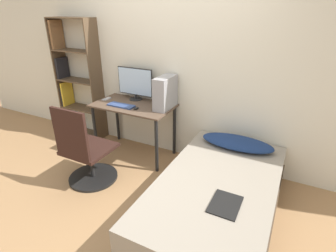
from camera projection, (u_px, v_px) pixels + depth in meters
ground_plane at (113, 204)px, 2.86m from camera, size 14.00×14.00×0.00m
wall_back at (170, 66)px, 3.44m from camera, size 8.00×0.05×2.50m
desk at (134, 113)px, 3.59m from camera, size 1.10×0.61×0.76m
bookshelf at (75, 82)px, 4.13m from camera, size 0.74×0.27×1.83m
office_chair at (86, 156)px, 3.09m from camera, size 0.59×0.59×1.00m
bed at (216, 198)px, 2.61m from camera, size 1.11×2.00×0.44m
pillow at (237, 143)px, 3.10m from camera, size 0.84×0.36×0.11m
magazine at (225, 204)px, 2.20m from camera, size 0.24×0.32×0.01m
monitor at (135, 83)px, 3.64m from camera, size 0.55×0.18×0.45m
keyboard at (121, 105)px, 3.48m from camera, size 0.37×0.14×0.02m
pc_tower at (165, 93)px, 3.34m from camera, size 0.17×0.39×0.41m
mouse at (136, 108)px, 3.38m from camera, size 0.06×0.09×0.02m
phone at (107, 99)px, 3.75m from camera, size 0.07×0.14×0.01m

